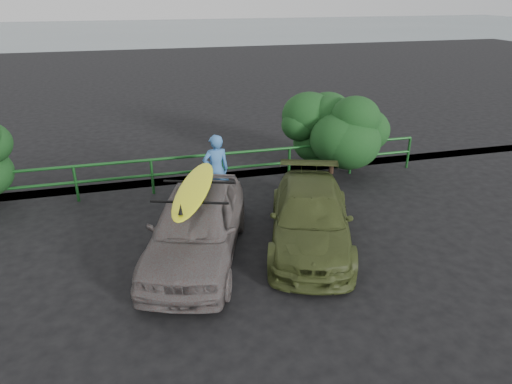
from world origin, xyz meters
TOP-DOWN VIEW (x-y plane):
  - ground at (0.00, 0.00)m, footprint 80.00×80.00m
  - ocean at (0.00, 60.00)m, footprint 200.00×200.00m
  - guardrail at (0.00, 5.00)m, footprint 14.00×0.08m
  - shrub_left at (-4.80, 5.40)m, footprint 3.20×2.40m
  - shrub_right at (5.00, 5.50)m, footprint 3.20×2.40m
  - sedan at (-0.27, 1.38)m, footprint 3.08×4.74m
  - olive_vehicle at (2.26, 1.35)m, footprint 3.10×4.66m
  - man at (0.61, 3.88)m, footprint 0.75×0.54m
  - roof_rack at (-0.27, 1.38)m, footprint 1.78×1.50m
  - surfboard at (-0.27, 1.38)m, footprint 1.54×3.02m

SIDE VIEW (x-z plane):
  - ground at x=0.00m, z-range 0.00..0.00m
  - ocean at x=0.00m, z-range 0.00..0.00m
  - guardrail at x=0.00m, z-range 0.00..1.04m
  - olive_vehicle at x=2.26m, z-range 0.00..1.25m
  - sedan at x=-0.27m, z-range 0.00..1.50m
  - man at x=0.61m, z-range 0.00..1.92m
  - shrub_right at x=5.00m, z-range 0.00..2.38m
  - shrub_left at x=-4.80m, z-range 0.00..2.41m
  - roof_rack at x=-0.27m, z-range 1.50..1.55m
  - surfboard at x=-0.27m, z-range 1.55..1.64m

